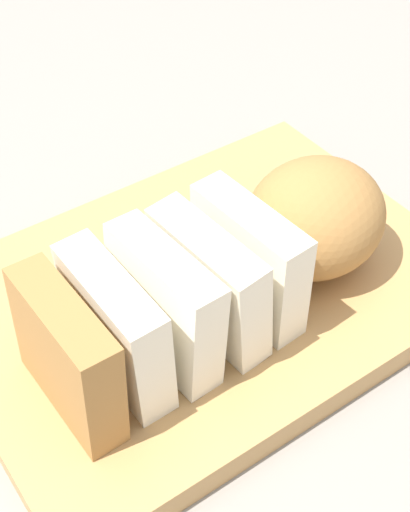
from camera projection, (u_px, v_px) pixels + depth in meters
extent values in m
plane|color=gray|center=(205.00, 302.00, 0.64)|extent=(3.00, 3.00, 0.00)
cube|color=tan|center=(205.00, 292.00, 0.63)|extent=(0.43, 0.32, 0.03)
ellipsoid|color=#A8753D|center=(315.00, 218.00, 0.61)|extent=(0.13, 0.12, 0.10)
cube|color=#F2E8CC|center=(249.00, 260.00, 0.57)|extent=(0.04, 0.11, 0.10)
cube|color=#F2E8CC|center=(210.00, 283.00, 0.55)|extent=(0.05, 0.11, 0.10)
cube|color=#F2E8CC|center=(164.00, 305.00, 0.54)|extent=(0.05, 0.11, 0.10)
cube|color=#F2E8CC|center=(115.00, 328.00, 0.52)|extent=(0.04, 0.11, 0.10)
cube|color=#A8753D|center=(67.00, 356.00, 0.50)|extent=(0.04, 0.11, 0.10)
cube|color=silver|center=(261.00, 227.00, 0.67)|extent=(0.19, 0.05, 0.00)
cylinder|color=black|center=(135.00, 252.00, 0.63)|extent=(0.06, 0.03, 0.03)
cube|color=silver|center=(165.00, 245.00, 0.64)|extent=(0.02, 0.02, 0.02)
sphere|color=tan|center=(142.00, 299.00, 0.61)|extent=(0.00, 0.00, 0.00)
sphere|color=tan|center=(267.00, 246.00, 0.65)|extent=(0.00, 0.00, 0.00)
sphere|color=tan|center=(248.00, 303.00, 0.60)|extent=(0.01, 0.01, 0.01)
sphere|color=tan|center=(201.00, 339.00, 0.57)|extent=(0.01, 0.01, 0.01)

